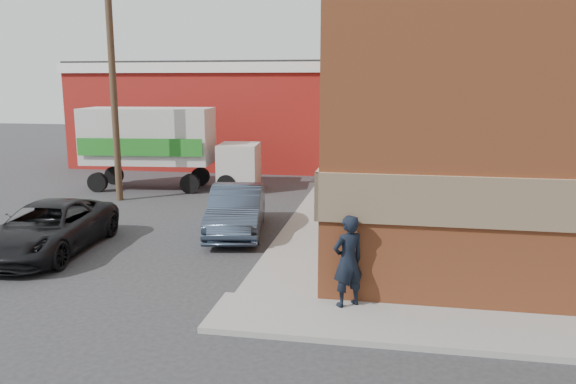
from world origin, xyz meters
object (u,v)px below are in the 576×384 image
at_px(man, 348,261).
at_px(sedan, 237,210).
at_px(utility_pole, 113,77).
at_px(brick_building, 567,78).
at_px(box_truck, 164,143).
at_px(warehouse, 233,113).
at_px(suv_a, 48,228).

bearing_deg(man, sedan, -91.98).
distance_m(utility_pole, sedan, 8.08).
bearing_deg(sedan, brick_building, 10.69).
relative_size(utility_pole, box_truck, 1.25).
bearing_deg(man, warehouse, -105.38).
bearing_deg(man, box_truck, -90.68).
bearing_deg(utility_pole, box_truck, 71.41).
height_order(warehouse, sedan, warehouse).
bearing_deg(suv_a, sedan, 27.84).
xyz_separation_m(brick_building, box_truck, (-15.13, 2.57, -2.68)).
distance_m(sedan, box_truck, 8.24).
height_order(warehouse, box_truck, warehouse).
xyz_separation_m(warehouse, man, (8.13, -20.25, -1.75)).
bearing_deg(brick_building, warehouse, 142.80).
height_order(brick_building, suv_a, brick_building).
bearing_deg(box_truck, utility_pole, -114.21).
bearing_deg(utility_pole, warehouse, 82.23).
distance_m(utility_pole, man, 13.85).
distance_m(utility_pole, suv_a, 7.98).
relative_size(brick_building, box_truck, 2.53).
bearing_deg(suv_a, brick_building, 20.09).
distance_m(brick_building, suv_a, 16.61).
bearing_deg(warehouse, brick_building, -37.20).
relative_size(suv_a, box_truck, 0.68).
distance_m(man, box_truck, 14.74).
relative_size(sedan, box_truck, 0.61).
distance_m(warehouse, man, 21.89).
xyz_separation_m(brick_building, warehouse, (-14.50, 11.00, -1.87)).
height_order(warehouse, suv_a, warehouse).
xyz_separation_m(warehouse, utility_pole, (-1.50, -11.00, 1.93)).
xyz_separation_m(man, box_truck, (-8.77, 11.81, 0.94)).
distance_m(utility_pole, box_truck, 3.85).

